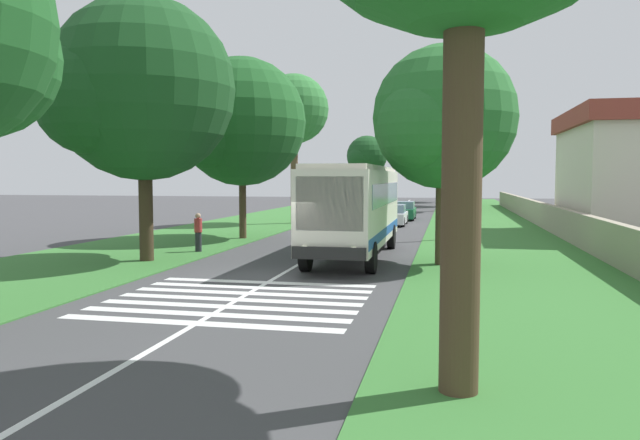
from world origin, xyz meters
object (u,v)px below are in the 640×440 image
Objects in this scene: coach_bus at (355,205)px; pedestrian at (198,232)px; roadside_tree_right_4 at (444,149)px; roadside_tree_right_2 at (447,124)px; roadside_tree_left_0 at (140,94)px; trailing_car_0 at (393,216)px; roadside_tree_right_3 at (446,145)px; trailing_car_1 at (404,211)px; roadside_tree_left_2 at (292,111)px; roadside_tree_left_3 at (239,125)px; utility_pole at (446,155)px; roadside_tree_right_1 at (441,121)px; roadside_tree_left_1 at (366,157)px.

pedestrian is (0.28, 7.00, -1.24)m from coach_bus.
coach_bus is 57.85m from roadside_tree_right_4.
roadside_tree_right_2 is 21.62m from roadside_tree_right_4.
pedestrian is at bearing 163.73° from roadside_tree_right_2.
roadside_tree_left_0 is 6.45m from pedestrian.
roadside_tree_right_3 is at bearing -6.67° from trailing_car_0.
roadside_tree_right_3 is 11.58m from roadside_tree_right_4.
trailing_car_1 is 15.63m from roadside_tree_right_2.
trailing_car_0 is 40.94m from roadside_tree_right_4.
roadside_tree_left_3 is at bearing 179.65° from roadside_tree_left_2.
utility_pole is at bearing -48.00° from roadside_tree_left_0.
trailing_car_0 is at bearing 10.41° from roadside_tree_right_1.
roadside_tree_left_2 is at bearing -179.57° from roadside_tree_left_1.
roadside_tree_left_2 is at bearing 0.47° from pedestrian.
utility_pole is (-38.40, -0.18, -2.49)m from roadside_tree_right_3.
roadside_tree_right_2 reaches higher than roadside_tree_left_2.
roadside_tree_right_1 is at bearing -82.82° from roadside_tree_left_0.
trailing_car_0 is 20.62m from roadside_tree_right_2.
roadside_tree_right_2 is (37.33, -0.02, 3.15)m from roadside_tree_right_1.
roadside_tree_right_4 is at bearing -3.01° from coach_bus.
roadside_tree_left_2 is 1.03× the size of roadside_tree_right_4.
pedestrian reaches higher than trailing_car_0.
roadside_tree_right_4 reaches higher than trailing_car_1.
roadside_tree_right_4 reaches higher than roadside_tree_left_0.
utility_pole is (-15.26, -3.25, 3.75)m from trailing_car_1.
trailing_car_0 is at bearing 0.02° from coach_bus.
roadside_tree_right_2 reaches higher than roadside_tree_right_3.
coach_bus is at bearing 68.50° from roadside_tree_right_1.
roadside_tree_right_2 is (18.92, -10.56, 0.59)m from roadside_tree_left_2.
roadside_tree_right_1 is at bearing -169.59° from trailing_car_0.
roadside_tree_left_3 is (-16.57, 7.49, 5.39)m from trailing_car_1.
roadside_tree_left_2 is at bearing 22.67° from coach_bus.
roadside_tree_right_3 is 38.48m from utility_pole.
utility_pole is at bearing -179.77° from roadside_tree_right_2.
trailing_car_1 is 23.71m from pedestrian.
pedestrian is at bearing 81.14° from roadside_tree_right_1.
pedestrian is at bearing -179.56° from roadside_tree_left_1.
roadside_tree_left_2 reaches higher than roadside_tree_right_4.
roadside_tree_left_0 is 11.51m from roadside_tree_right_1.
coach_bus is 1.08× the size of roadside_tree_right_3.
roadside_tree_left_2 reaches higher than roadside_tree_left_3.
roadside_tree_left_3 is 52.30m from roadside_tree_right_4.
roadside_tree_right_3 is (-12.25, -10.80, 0.80)m from roadside_tree_left_1.
roadside_tree_left_1 is at bearing 86.32° from roadside_tree_right_4.
roadside_tree_left_0 is 9.09m from roadside_tree_left_3.
roadside_tree_left_2 reaches higher than pedestrian.
pedestrian is (-16.96, 6.99, 0.24)m from trailing_car_0.
roadside_tree_left_3 is at bearing 54.32° from roadside_tree_right_1.
roadside_tree_left_3 is 7.91m from pedestrian.
roadside_tree_left_3 is 13.07m from roadside_tree_right_1.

